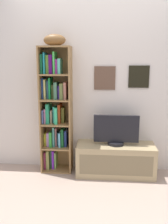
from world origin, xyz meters
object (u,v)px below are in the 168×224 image
object	(u,v)px
bookshelf	(55,110)
football	(55,40)
television	(116,131)
tv_stand	(115,159)

from	to	relation	value
bookshelf	football	distance (m)	0.95
football	bookshelf	bearing A→B (deg)	126.81
football	television	xyz separation A→B (m)	(0.83, -0.07, -1.19)
bookshelf	football	world-z (taller)	football
bookshelf	tv_stand	distance (m)	1.09
tv_stand	football	bearing A→B (deg)	175.39
bookshelf	football	size ratio (longest dim) A/B	5.97
football	tv_stand	distance (m)	1.81
football	television	size ratio (longest dim) A/B	0.48
tv_stand	television	bearing A→B (deg)	90.00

